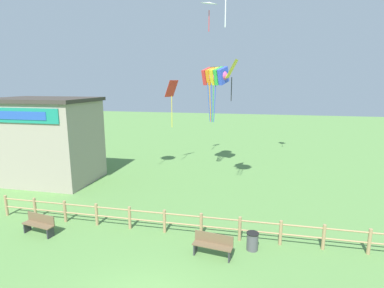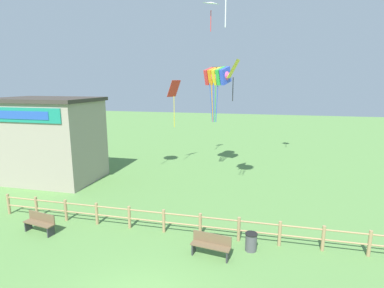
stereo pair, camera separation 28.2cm
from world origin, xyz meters
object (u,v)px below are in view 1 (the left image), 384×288
park_bench_by_building (39,224)px  kite_rainbow_parafoil (215,76)px  seaside_building (47,140)px  park_bench_near_fence (213,244)px  trash_bin (252,241)px  kite_red_diamond (172,93)px  kite_white_delta (209,3)px  kite_yellow_diamond (232,72)px

park_bench_by_building → kite_rainbow_parafoil: size_ratio=0.40×
seaside_building → park_bench_near_fence: bearing=-29.0°
park_bench_by_building → trash_bin: park_bench_by_building is taller
park_bench_near_fence → kite_red_diamond: 14.04m
park_bench_by_building → kite_white_delta: size_ratio=0.86×
trash_bin → kite_white_delta: bearing=110.7°
park_bench_near_fence → park_bench_by_building: (-7.86, 0.11, 0.00)m
trash_bin → kite_yellow_diamond: kite_yellow_diamond is taller
kite_rainbow_parafoil → kite_white_delta: bearing=-94.7°
park_bench_near_fence → kite_rainbow_parafoil: size_ratio=0.40×
kite_rainbow_parafoil → kite_red_diamond: size_ratio=1.11×
park_bench_by_building → kite_red_diamond: kite_red_diamond is taller
seaside_building → park_bench_near_fence: 14.48m
park_bench_by_building → kite_white_delta: kite_white_delta is taller
park_bench_near_fence → kite_white_delta: 14.69m
trash_bin → kite_red_diamond: (-6.53, 11.15, 5.55)m
seaside_building → kite_red_diamond: kite_red_diamond is taller
trash_bin → kite_yellow_diamond: bearing=102.5°
seaside_building → kite_red_diamond: size_ratio=1.83×
trash_bin → kite_white_delta: 14.55m
park_bench_by_building → kite_rainbow_parafoil: (6.27, 11.43, 6.67)m
kite_rainbow_parafoil → kite_yellow_diamond: (1.48, -3.50, 0.18)m
park_bench_by_building → trash_bin: size_ratio=2.16×
kite_rainbow_parafoil → kite_yellow_diamond: size_ratio=1.64×
kite_yellow_diamond → park_bench_by_building: bearing=-134.4°
trash_bin → park_bench_by_building: bearing=-175.8°
kite_yellow_diamond → kite_rainbow_parafoil: bearing=113.0°
kite_white_delta → kite_yellow_diamond: 4.78m
kite_rainbow_parafoil → kite_red_diamond: bearing=173.3°
park_bench_near_fence → kite_white_delta: kite_white_delta is taller
park_bench_near_fence → kite_rainbow_parafoil: 13.42m
park_bench_by_building → kite_white_delta: (6.10, 9.34, 11.11)m
kite_yellow_diamond → kite_white_delta: bearing=139.7°
park_bench_by_building → kite_yellow_diamond: size_ratio=0.65×
park_bench_near_fence → trash_bin: 1.71m
kite_rainbow_parafoil → kite_white_delta: size_ratio=2.16×
park_bench_by_building → kite_red_diamond: (2.84, 11.83, 5.44)m
kite_yellow_diamond → seaside_building: bearing=-174.8°
park_bench_by_building → kite_white_delta: bearing=56.8°
seaside_building → kite_red_diamond: bearing=33.9°
park_bench_by_building → kite_red_diamond: size_ratio=0.44×
trash_bin → kite_white_delta: size_ratio=0.40×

